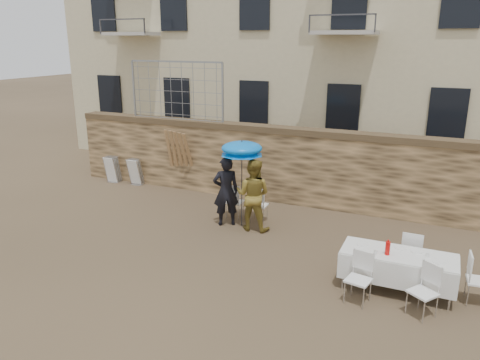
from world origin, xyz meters
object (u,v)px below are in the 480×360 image
at_px(couple_chair_right, 259,204).
at_px(banquet_table, 399,255).
at_px(woman_dress, 253,195).
at_px(table_chair_front_right, 423,291).
at_px(umbrella, 242,151).
at_px(chair_stack_right, 137,171).
at_px(man_suit, 226,191).
at_px(table_chair_front_left, 358,279).
at_px(chair_stack_left, 115,168).
at_px(soda_bottle, 388,248).
at_px(table_chair_back, 412,252).
at_px(couple_chair_left, 235,201).
at_px(table_chair_side, 479,280).

bearing_deg(couple_chair_right, banquet_table, 145.26).
distance_m(woman_dress, table_chair_front_right, 4.87).
distance_m(umbrella, chair_stack_right, 5.24).
distance_m(man_suit, couple_chair_right, 0.99).
bearing_deg(table_chair_front_left, couple_chair_right, 147.79).
bearing_deg(table_chair_front_left, chair_stack_right, 162.67).
height_order(woman_dress, umbrella, umbrella).
bearing_deg(chair_stack_left, table_chair_front_left, -26.43).
xyz_separation_m(woman_dress, banquet_table, (3.68, -1.70, -0.19)).
bearing_deg(couple_chair_right, chair_stack_left, -17.60).
height_order(woman_dress, banquet_table, woman_dress).
bearing_deg(table_chair_front_left, umbrella, 154.94).
bearing_deg(soda_bottle, table_chair_back, 67.17).
bearing_deg(umbrella, woman_dress, -15.95).
height_order(couple_chair_right, chair_stack_right, couple_chair_right).
distance_m(table_chair_front_right, chair_stack_right, 10.19).
bearing_deg(banquet_table, table_chair_front_left, -128.66).
xyz_separation_m(umbrella, table_chair_front_left, (3.43, -2.55, -1.51)).
relative_size(man_suit, umbrella, 0.86).
relative_size(table_chair_front_left, table_chair_back, 1.00).
relative_size(man_suit, chair_stack_right, 1.98).
relative_size(table_chair_front_right, table_chair_back, 1.00).
distance_m(banquet_table, table_chair_back, 0.86).
bearing_deg(woman_dress, table_chair_front_right, 146.32).
distance_m(couple_chair_left, couple_chair_right, 0.70).
height_order(man_suit, table_chair_back, man_suit).
xyz_separation_m(umbrella, couple_chair_left, (-0.40, 0.45, -1.51)).
bearing_deg(couple_chair_left, table_chair_side, 158.43).
height_order(man_suit, chair_stack_left, man_suit).
distance_m(couple_chair_right, table_chair_back, 4.19).
xyz_separation_m(table_chair_front_left, chair_stack_right, (-8.07, 4.46, -0.02)).
xyz_separation_m(umbrella, soda_bottle, (3.83, -1.95, -1.09)).
bearing_deg(soda_bottle, umbrella, 152.99).
distance_m(woman_dress, table_chair_side, 5.35).
bearing_deg(table_chair_side, woman_dress, 67.50).
height_order(man_suit, umbrella, umbrella).
bearing_deg(couple_chair_right, table_chair_front_left, 132.58).
xyz_separation_m(soda_bottle, chair_stack_right, (-8.47, 3.86, -0.45)).
height_order(table_chair_front_left, table_chair_front_right, same).
height_order(couple_chair_left, chair_stack_right, couple_chair_left).
xyz_separation_m(man_suit, chair_stack_right, (-4.23, 2.00, -0.45)).
bearing_deg(banquet_table, couple_chair_left, 153.05).
bearing_deg(chair_stack_right, couple_chair_right, -16.40).
distance_m(soda_bottle, chair_stack_right, 9.31).
xyz_separation_m(chair_stack_left, chair_stack_right, (0.90, 0.00, 0.00)).
height_order(couple_chair_right, table_chair_back, same).
height_order(umbrella, banquet_table, umbrella).
xyz_separation_m(woman_dress, table_chair_side, (5.08, -1.60, -0.44)).
bearing_deg(table_chair_back, banquet_table, 78.11).
bearing_deg(chair_stack_right, couple_chair_left, -18.93).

